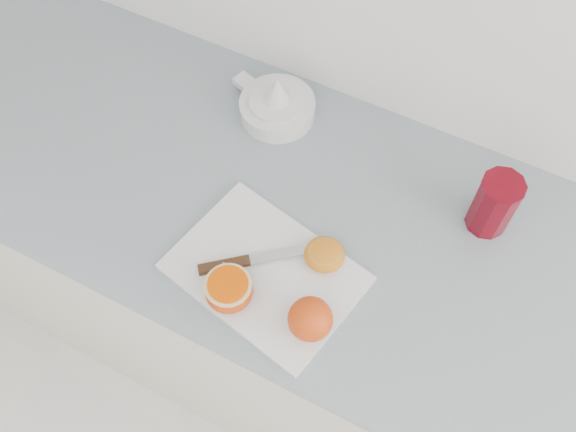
{
  "coord_description": "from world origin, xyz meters",
  "views": [
    {
      "loc": [
        0.05,
        1.12,
        1.95
      ],
      "look_at": [
        -0.21,
        1.63,
        0.96
      ],
      "focal_mm": 40.0,
      "sensor_mm": 36.0,
      "label": 1
    }
  ],
  "objects_px": {
    "counter": "(337,317)",
    "cutting_board": "(265,273)",
    "red_tumbler": "(493,206)",
    "half_orange": "(229,290)",
    "citrus_juicer": "(277,105)"
  },
  "relations": [
    {
      "from": "counter",
      "to": "cutting_board",
      "type": "xyz_separation_m",
      "value": [
        -0.1,
        -0.16,
        0.45
      ]
    },
    {
      "from": "cutting_board",
      "to": "red_tumbler",
      "type": "height_order",
      "value": "red_tumbler"
    },
    {
      "from": "counter",
      "to": "half_orange",
      "type": "height_order",
      "value": "half_orange"
    },
    {
      "from": "counter",
      "to": "citrus_juicer",
      "type": "height_order",
      "value": "citrus_juicer"
    },
    {
      "from": "half_orange",
      "to": "red_tumbler",
      "type": "distance_m",
      "value": 0.5
    },
    {
      "from": "cutting_board",
      "to": "half_orange",
      "type": "relative_size",
      "value": 3.88
    },
    {
      "from": "cutting_board",
      "to": "half_orange",
      "type": "distance_m",
      "value": 0.08
    },
    {
      "from": "cutting_board",
      "to": "red_tumbler",
      "type": "distance_m",
      "value": 0.43
    },
    {
      "from": "counter",
      "to": "cutting_board",
      "type": "relative_size",
      "value": 7.0
    },
    {
      "from": "red_tumbler",
      "to": "counter",
      "type": "bearing_deg",
      "value": -149.21
    },
    {
      "from": "counter",
      "to": "cutting_board",
      "type": "bearing_deg",
      "value": -123.05
    },
    {
      "from": "red_tumbler",
      "to": "half_orange",
      "type": "bearing_deg",
      "value": -134.51
    },
    {
      "from": "cutting_board",
      "to": "half_orange",
      "type": "height_order",
      "value": "half_orange"
    },
    {
      "from": "counter",
      "to": "red_tumbler",
      "type": "distance_m",
      "value": 0.56
    },
    {
      "from": "half_orange",
      "to": "citrus_juicer",
      "type": "xyz_separation_m",
      "value": [
        -0.12,
        0.41,
        -0.01
      ]
    }
  ]
}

